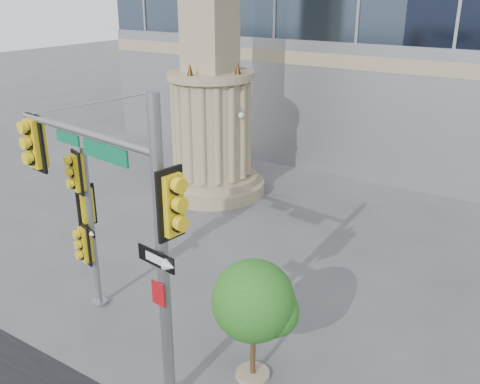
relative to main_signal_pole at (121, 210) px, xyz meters
The scene contains 5 objects.
ground 4.34m from the main_signal_pole, 64.52° to the left, with size 120.00×120.00×0.00m, color #545456.
monument 11.74m from the main_signal_pole, 117.40° to the left, with size 4.40×4.40×16.60m.
main_signal_pole is the anchor object (origin of this frame).
secondary_signal_pole 3.58m from the main_signal_pole, 153.09° to the left, with size 0.78×0.73×4.55m.
street_tree 3.47m from the main_signal_pole, 32.43° to the left, with size 1.85×1.81×2.88m.
Camera 1 is at (6.77, -8.26, 8.27)m, focal length 40.00 mm.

